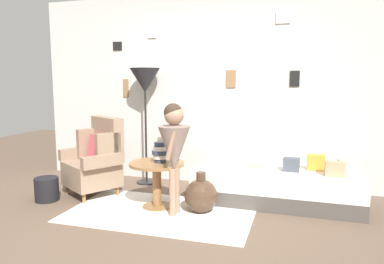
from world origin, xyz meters
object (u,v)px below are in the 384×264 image
object	(u,v)px
side_table	(157,175)
armchair	(97,160)
daybed	(276,186)
demijohn_near	(201,196)
person_child	(174,144)
book_on_daybed	(252,166)
vase_striped	(160,152)
floor_lamp	(145,84)
magazine_basket	(47,189)

from	to	relation	value
side_table	armchair	bearing A→B (deg)	164.11
armchair	side_table	xyz separation A→B (m)	(0.92, -0.26, -0.06)
daybed	demijohn_near	bearing A→B (deg)	-143.05
person_child	demijohn_near	world-z (taller)	person_child
daybed	book_on_daybed	bearing A→B (deg)	173.94
side_table	book_on_daybed	world-z (taller)	side_table
armchair	book_on_daybed	world-z (taller)	armchair
book_on_daybed	vase_striped	bearing A→B (deg)	-148.67
floor_lamp	demijohn_near	world-z (taller)	floor_lamp
book_on_daybed	magazine_basket	xyz separation A→B (m)	(-2.34, -0.75, -0.28)
side_table	magazine_basket	bearing A→B (deg)	-173.49
side_table	demijohn_near	xyz separation A→B (m)	(0.52, -0.01, -0.19)
floor_lamp	magazine_basket	world-z (taller)	floor_lamp
daybed	floor_lamp	size ratio (longest dim) A/B	1.20
daybed	person_child	size ratio (longest dim) A/B	1.60
side_table	floor_lamp	distance (m)	1.44
daybed	demijohn_near	size ratio (longest dim) A/B	4.26
armchair	magazine_basket	distance (m)	0.67
book_on_daybed	magazine_basket	distance (m)	2.48
side_table	daybed	bearing A→B (deg)	23.88
person_child	side_table	bearing A→B (deg)	148.18
vase_striped	book_on_daybed	size ratio (longest dim) A/B	1.31
person_child	demijohn_near	distance (m)	0.65
vase_striped	person_child	bearing A→B (deg)	-38.76
vase_striped	book_on_daybed	distance (m)	1.13
book_on_daybed	demijohn_near	xyz separation A→B (m)	(-0.47, -0.61, -0.23)
armchair	floor_lamp	xyz separation A→B (m)	(0.40, 0.64, 0.94)
daybed	magazine_basket	distance (m)	2.73
daybed	floor_lamp	world-z (taller)	floor_lamp
floor_lamp	person_child	xyz separation A→B (m)	(0.79, -1.07, -0.61)
daybed	magazine_basket	size ratio (longest dim) A/B	6.85
armchair	demijohn_near	bearing A→B (deg)	-10.65
magazine_basket	person_child	bearing A→B (deg)	-0.37
daybed	floor_lamp	xyz separation A→B (m)	(-1.80, 0.33, 1.18)
floor_lamp	demijohn_near	distance (m)	1.82
person_child	demijohn_near	bearing A→B (deg)	32.33
person_child	magazine_basket	xyz separation A→B (m)	(-1.62, 0.01, -0.63)
vase_striped	demijohn_near	xyz separation A→B (m)	(0.48, -0.03, -0.45)
person_child	armchair	bearing A→B (deg)	160.21
side_table	magazine_basket	world-z (taller)	side_table
demijohn_near	side_table	bearing A→B (deg)	179.12
demijohn_near	floor_lamp	bearing A→B (deg)	138.82
person_child	magazine_basket	size ratio (longest dim) A/B	4.27
person_child	book_on_daybed	size ratio (longest dim) A/B	5.44
demijohn_near	magazine_basket	size ratio (longest dim) A/B	1.61
floor_lamp	book_on_daybed	size ratio (longest dim) A/B	7.26
armchair	book_on_daybed	distance (m)	1.94
daybed	vase_striped	distance (m)	1.43
armchair	daybed	bearing A→B (deg)	7.84
floor_lamp	person_child	world-z (taller)	floor_lamp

